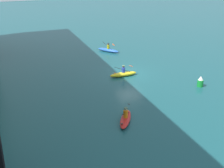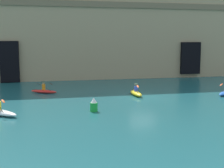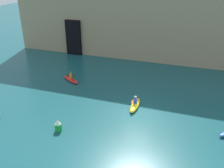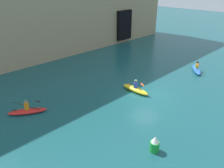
% 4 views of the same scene
% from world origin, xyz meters
% --- Properties ---
extents(ground_plane, '(120.00, 120.00, 0.00)m').
position_xyz_m(ground_plane, '(0.00, 0.00, 0.00)').
color(ground_plane, '#195156').
extents(kayak_red, '(2.79, 2.07, 1.11)m').
position_xyz_m(kayak_red, '(-9.00, 4.28, 0.22)').
color(kayak_red, red).
rests_on(kayak_red, ground).
extents(kayak_blue, '(2.81, 2.39, 1.20)m').
position_xyz_m(kayak_blue, '(8.16, -0.69, 0.24)').
color(kayak_blue, blue).
rests_on(kayak_blue, ground).
extents(kayak_yellow, '(0.71, 2.87, 1.14)m').
position_xyz_m(kayak_yellow, '(-0.44, 0.86, 0.26)').
color(kayak_yellow, yellow).
rests_on(kayak_yellow, ground).
extents(marker_buoy, '(0.56, 0.56, 1.04)m').
position_xyz_m(marker_buoy, '(-5.44, -4.84, 0.48)').
color(marker_buoy, green).
rests_on(marker_buoy, ground).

